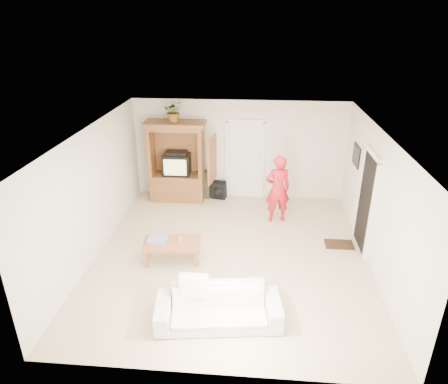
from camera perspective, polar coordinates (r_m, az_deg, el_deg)
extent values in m
plane|color=tan|center=(8.33, 0.96, -8.98)|extent=(6.00, 6.00, 0.00)
plane|color=white|center=(7.25, 1.10, 8.53)|extent=(6.00, 6.00, 0.00)
plane|color=silver|center=(10.49, 2.17, 6.03)|extent=(5.50, 0.00, 5.50)
plane|color=silver|center=(5.14, -1.38, -14.97)|extent=(5.50, 0.00, 5.50)
plane|color=silver|center=(8.33, -18.20, -0.11)|extent=(0.00, 6.00, 6.00)
plane|color=silver|center=(8.02, 21.04, -1.49)|extent=(0.00, 6.00, 6.00)
cube|color=brown|center=(10.69, -6.60, 0.80)|extent=(1.40, 0.60, 0.70)
cube|color=brown|center=(10.51, -10.34, 5.68)|extent=(0.10, 0.60, 1.20)
cube|color=brown|center=(10.25, -3.26, 5.57)|extent=(0.10, 0.60, 1.20)
cube|color=brown|center=(10.61, -6.56, 6.09)|extent=(1.40, 0.06, 1.20)
cube|color=brown|center=(10.17, -7.02, 9.11)|extent=(1.40, 0.60, 0.10)
cube|color=brown|center=(10.15, -7.05, 9.66)|extent=(1.52, 0.68, 0.10)
cube|color=brown|center=(9.77, -1.72, 4.65)|extent=(0.16, 0.67, 1.15)
cube|color=black|center=(10.49, -6.73, 4.00)|extent=(0.70, 0.52, 0.55)
cube|color=tan|center=(10.24, -7.02, 3.49)|extent=(0.58, 0.02, 0.42)
cube|color=black|center=(10.36, -6.84, 5.58)|extent=(0.55, 0.35, 0.08)
cube|color=#995E34|center=(10.40, -6.92, 0.69)|extent=(1.19, 0.03, 0.25)
cube|color=white|center=(10.55, 2.96, 4.51)|extent=(0.85, 0.05, 2.04)
cube|color=black|center=(8.65, 19.63, -1.46)|extent=(0.05, 0.90, 2.04)
cube|color=black|center=(9.62, 18.39, 4.99)|extent=(0.03, 0.60, 0.48)
cube|color=#382316|center=(9.01, 16.12, -7.20)|extent=(0.60, 0.40, 0.02)
imported|color=#4C7238|center=(10.06, -7.17, 11.38)|extent=(0.54, 0.49, 0.54)
imported|color=red|center=(9.38, 7.67, 0.43)|extent=(0.67, 0.51, 1.64)
imported|color=silver|center=(6.59, -0.80, -16.12)|extent=(2.07, 1.02, 0.58)
cube|color=#995E34|center=(8.03, -7.42, -7.29)|extent=(1.19, 0.74, 0.06)
cube|color=#995E34|center=(8.01, -11.02, -9.43)|extent=(0.07, 0.07, 0.36)
cube|color=#995E34|center=(8.40, -10.56, -7.67)|extent=(0.07, 0.07, 0.36)
cube|color=#995E34|center=(7.91, -3.90, -9.45)|extent=(0.07, 0.07, 0.36)
cube|color=#995E34|center=(8.31, -3.80, -7.66)|extent=(0.07, 0.07, 0.36)
cube|color=#C34164|center=(8.06, -9.44, -6.73)|extent=(0.39, 0.29, 0.08)
cylinder|color=tan|center=(8.01, -6.29, -6.67)|extent=(0.08, 0.08, 0.10)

